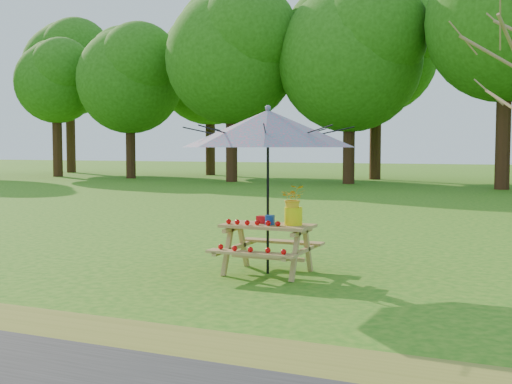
% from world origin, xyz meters
% --- Properties ---
extents(treeline, '(60.00, 12.00, 16.00)m').
position_xyz_m(treeline, '(0.00, 22.00, 8.00)').
color(treeline, '#255B0F').
rests_on(treeline, ground).
extents(picnic_table, '(1.20, 1.32, 0.67)m').
position_xyz_m(picnic_table, '(4.46, 0.50, 0.33)').
color(picnic_table, '#AC874D').
rests_on(picnic_table, ground).
extents(patio_umbrella, '(2.96, 2.96, 2.26)m').
position_xyz_m(patio_umbrella, '(4.46, 0.50, 1.95)').
color(patio_umbrella, black).
rests_on(patio_umbrella, ground).
extents(produce_bins, '(0.30, 0.38, 0.13)m').
position_xyz_m(produce_bins, '(4.43, 0.55, 0.72)').
color(produce_bins, red).
rests_on(produce_bins, picnic_table).
extents(tomatoes_row, '(0.77, 0.13, 0.07)m').
position_xyz_m(tomatoes_row, '(4.31, 0.32, 0.71)').
color(tomatoes_row, red).
rests_on(tomatoes_row, picnic_table).
extents(flower_bucket, '(0.39, 0.37, 0.54)m').
position_xyz_m(flower_bucket, '(4.81, 0.56, 0.96)').
color(flower_bucket, '#FFF60D').
rests_on(flower_bucket, picnic_table).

